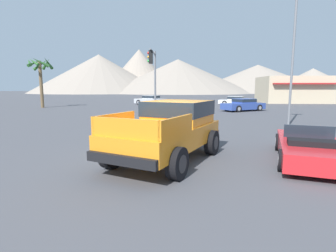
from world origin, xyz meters
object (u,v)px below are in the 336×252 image
(traffic_light_main, at_px, (153,70))
(palm_tree_tall, at_px, (40,69))
(parked_car_white, at_px, (236,101))
(orange_pickup_truck, at_px, (171,126))
(parked_car_blue, at_px, (243,105))
(street_lamp_post, at_px, (293,48))
(red_convertible_car, at_px, (310,149))
(parked_car_silver, at_px, (151,100))

(traffic_light_main, xyz_separation_m, palm_tree_tall, (-14.05, 9.42, 0.77))
(parked_car_white, bearing_deg, orange_pickup_truck, 5.44)
(parked_car_blue, bearing_deg, traffic_light_main, 96.86)
(street_lamp_post, bearing_deg, parked_car_blue, 92.52)
(street_lamp_post, bearing_deg, palm_tree_tall, 149.91)
(red_convertible_car, height_order, parked_car_silver, parked_car_silver)
(street_lamp_post, bearing_deg, red_convertible_car, -107.14)
(red_convertible_car, relative_size, parked_car_blue, 0.98)
(traffic_light_main, bearing_deg, orange_pickup_truck, 9.25)
(traffic_light_main, relative_size, street_lamp_post, 0.67)
(orange_pickup_truck, height_order, palm_tree_tall, palm_tree_tall)
(red_convertible_car, xyz_separation_m, parked_car_white, (3.06, 26.99, 0.17))
(parked_car_silver, bearing_deg, parked_car_white, -59.40)
(orange_pickup_truck, height_order, parked_car_blue, orange_pickup_truck)
(parked_car_silver, relative_size, traffic_light_main, 0.91)
(street_lamp_post, bearing_deg, orange_pickup_truck, -131.02)
(red_convertible_car, xyz_separation_m, parked_car_silver, (-8.36, 27.10, 0.22))
(orange_pickup_truck, xyz_separation_m, parked_car_blue, (6.38, 18.06, -0.44))
(parked_car_blue, height_order, parked_car_silver, parked_car_silver)
(parked_car_blue, height_order, street_lamp_post, street_lamp_post)
(red_convertible_car, distance_m, street_lamp_post, 9.42)
(red_convertible_car, distance_m, parked_car_blue, 18.37)
(street_lamp_post, distance_m, palm_tree_tall, 26.33)
(orange_pickup_truck, bearing_deg, parked_car_silver, 122.15)
(parked_car_silver, xyz_separation_m, street_lamp_post, (10.84, -19.04, 3.98))
(parked_car_silver, relative_size, street_lamp_post, 0.61)
(palm_tree_tall, bearing_deg, traffic_light_main, -33.83)
(red_convertible_car, relative_size, street_lamp_post, 0.59)
(red_convertible_car, height_order, street_lamp_post, street_lamp_post)
(parked_car_blue, distance_m, traffic_light_main, 10.89)
(parked_car_blue, bearing_deg, parked_car_white, -37.63)
(parked_car_blue, bearing_deg, palm_tree_tall, 51.42)
(orange_pickup_truck, height_order, street_lamp_post, street_lamp_post)
(palm_tree_tall, bearing_deg, parked_car_silver, 26.09)
(parked_car_white, relative_size, street_lamp_post, 0.63)
(red_convertible_car, bearing_deg, palm_tree_tall, 151.07)
(parked_car_white, xyz_separation_m, traffic_light_main, (-9.30, -15.16, 3.00))
(red_convertible_car, bearing_deg, parked_car_silver, 124.53)
(parked_car_white, relative_size, palm_tree_tall, 0.84)
(red_convertible_car, distance_m, palm_tree_tall, 29.65)
(red_convertible_car, distance_m, parked_car_silver, 28.36)
(parked_car_blue, height_order, palm_tree_tall, palm_tree_tall)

